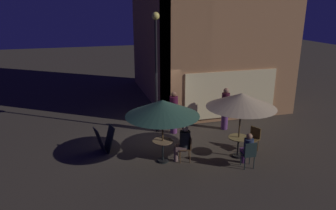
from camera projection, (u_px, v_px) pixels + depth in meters
ground_plane at (158, 137)px, 12.78m from camera, size 60.00×60.00×0.00m
cafe_building at (190, 11)px, 15.62m from camera, size 6.24×8.85×9.57m
street_lamp_near_corner at (156, 56)px, 12.41m from camera, size 0.30×0.30×4.82m
menu_sandwich_board at (105, 139)px, 11.40m from camera, size 0.76×0.69×0.91m
cafe_table_0 at (238, 143)px, 11.01m from camera, size 0.71×0.71×0.73m
cafe_table_1 at (163, 147)px, 10.66m from camera, size 0.68×0.68×0.76m
patio_umbrella_0 at (241, 100)px, 10.55m from camera, size 2.34×2.34×2.30m
patio_umbrella_1 at (162, 108)px, 10.25m from camera, size 2.43×2.43×2.17m
cafe_chair_0 at (249, 153)px, 10.20m from camera, size 0.42×0.42×0.91m
cafe_chair_1 at (253, 137)px, 11.49m from camera, size 0.56×0.56×0.87m
cafe_chair_2 at (187, 146)px, 10.70m from camera, size 0.48×0.48×0.88m
patron_seated_0 at (248, 147)px, 10.31m from camera, size 0.33×0.52×1.18m
patron_seated_1 at (183, 141)px, 10.64m from camera, size 0.54×0.43×1.29m
patron_standing_2 at (225, 108)px, 13.36m from camera, size 0.33×0.33×1.80m
patron_standing_3 at (174, 112)px, 12.95m from camera, size 0.33×0.33×1.77m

